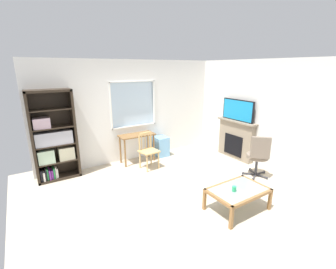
# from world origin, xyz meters

# --- Properties ---
(ground) EXTENTS (5.94, 5.52, 0.02)m
(ground) POSITION_xyz_m (0.00, 0.00, -0.01)
(ground) COLOR beige
(wall_back_with_window) EXTENTS (4.94, 0.15, 2.63)m
(wall_back_with_window) POSITION_xyz_m (-0.00, 2.26, 1.30)
(wall_back_with_window) COLOR white
(wall_back_with_window) RESTS_ON ground
(wall_right) EXTENTS (0.12, 4.72, 2.63)m
(wall_right) POSITION_xyz_m (2.53, 0.00, 1.32)
(wall_right) COLOR white
(wall_right) RESTS_ON ground
(bookshelf) EXTENTS (0.90, 0.38, 2.00)m
(bookshelf) POSITION_xyz_m (-1.99, 2.02, 0.90)
(bookshelf) COLOR #2D2319
(bookshelf) RESTS_ON ground
(desk_under_window) EXTENTS (0.92, 0.42, 0.76)m
(desk_under_window) POSITION_xyz_m (-0.04, 1.91, 0.62)
(desk_under_window) COLOR brown
(desk_under_window) RESTS_ON ground
(wooden_chair) EXTENTS (0.46, 0.44, 0.90)m
(wooden_chair) POSITION_xyz_m (0.01, 1.39, 0.46)
(wooden_chair) COLOR tan
(wooden_chair) RESTS_ON ground
(plastic_drawer_unit) EXTENTS (0.35, 0.40, 0.55)m
(plastic_drawer_unit) POSITION_xyz_m (0.72, 1.96, 0.28)
(plastic_drawer_unit) COLOR #72ADDB
(plastic_drawer_unit) RESTS_ON ground
(fireplace) EXTENTS (0.26, 1.20, 1.06)m
(fireplace) POSITION_xyz_m (2.38, 0.71, 0.54)
(fireplace) COLOR gray
(fireplace) RESTS_ON ground
(tv) EXTENTS (0.06, 1.00, 0.56)m
(tv) POSITION_xyz_m (2.36, 0.71, 1.34)
(tv) COLOR black
(tv) RESTS_ON fireplace
(office_chair) EXTENTS (0.63, 0.60, 1.00)m
(office_chair) POSITION_xyz_m (1.86, -0.40, 0.55)
(office_chair) COLOR #7A6B5B
(office_chair) RESTS_ON ground
(coffee_table) EXTENTS (1.02, 0.68, 0.40)m
(coffee_table) POSITION_xyz_m (0.49, -1.04, 0.35)
(coffee_table) COLOR #8C9E99
(coffee_table) RESTS_ON ground
(sippy_cup) EXTENTS (0.07, 0.07, 0.09)m
(sippy_cup) POSITION_xyz_m (0.37, -1.05, 0.45)
(sippy_cup) COLOR #33B770
(sippy_cup) RESTS_ON coffee_table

